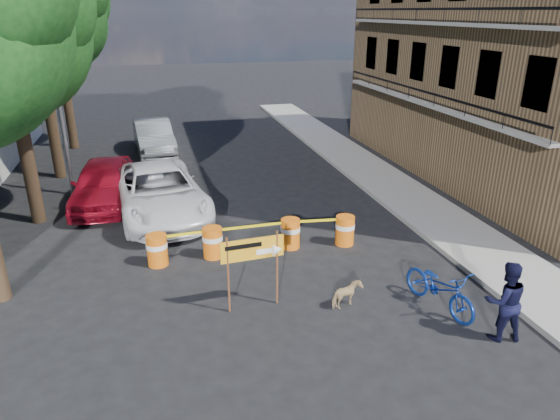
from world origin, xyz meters
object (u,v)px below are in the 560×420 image
detour_sign (261,253)px  suv_white (159,192)px  barrel_far_right (345,230)px  bicycle (442,268)px  dog (347,295)px  barrel_far_left (157,249)px  barrel_mid_right (290,233)px  sedan_silver (154,137)px  pedestrian (505,301)px  sedan_red (103,183)px  barrel_mid_left (213,242)px

detour_sign → suv_white: 6.90m
barrel_far_right → bicycle: bearing=-77.6°
detour_sign → dog: size_ratio=2.50×
barrel_far_left → barrel_mid_right: same height
barrel_mid_right → sedan_silver: 12.58m
pedestrian → sedan_red: bearing=-38.5°
barrel_mid_left → barrel_mid_right: size_ratio=1.00×
barrel_mid_right → bicycle: size_ratio=0.42×
barrel_far_left → barrel_far_right: bearing=-0.6°
dog → suv_white: bearing=7.8°
barrel_mid_right → bicycle: bearing=-58.4°
barrel_far_left → pedestrian: (7.04, -5.27, 0.43)m
barrel_far_left → detour_sign: (2.33, -2.78, 0.94)m
dog → barrel_far_right: bearing=-42.7°
barrel_far_right → dog: size_ratio=1.17×
dog → sedan_silver: (-4.07, 15.49, 0.47)m
barrel_far_left → sedan_red: 5.55m
sedan_red → sedan_silver: 7.17m
barrel_mid_right → dog: bearing=-83.0°
barrel_far_right → dog: barrel_far_right is taller
bicycle → dog: 2.29m
barrel_far_left → bicycle: bearing=-31.7°
barrel_far_right → suv_white: size_ratio=0.15×
barrel_mid_right → barrel_far_right: 1.66m
pedestrian → suv_white: (-6.82, 9.03, -0.07)m
barrel_far_left → pedestrian: 8.80m
barrel_mid_right → suv_white: suv_white is taller
bicycle → barrel_mid_left: bearing=125.9°
bicycle → sedan_silver: bicycle is taller
barrel_mid_right → dog: barrel_mid_right is taller
barrel_far_right → barrel_far_left: bearing=179.4°
barrel_far_right → barrel_mid_right: bearing=173.2°
pedestrian → sedan_silver: bearing=-56.8°
detour_sign → barrel_mid_right: bearing=58.3°
bicycle → sedan_silver: (-6.14, 16.10, -0.28)m
barrel_far_right → suv_white: suv_white is taller
sedan_red → pedestrian: bearing=-44.7°
detour_sign → sedan_silver: detour_sign is taller
barrel_mid_right → sedan_silver: bearing=106.8°
barrel_far_left → detour_sign: 3.75m
barrel_mid_left → sedan_red: (-3.25, 5.17, 0.35)m
barrel_far_right → pedestrian: pedestrian is taller
suv_white → barrel_mid_left: bearing=-77.5°
barrel_far_left → barrel_mid_left: bearing=3.6°
barrel_far_right → bicycle: (0.85, -3.86, 0.60)m
barrel_mid_right → sedan_silver: sedan_silver is taller
barrel_far_right → dog: bearing=-110.6°
detour_sign → sedan_red: size_ratio=0.40×
detour_sign → barrel_mid_left: bearing=101.2°
barrel_mid_left → barrel_far_left: bearing=-176.4°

